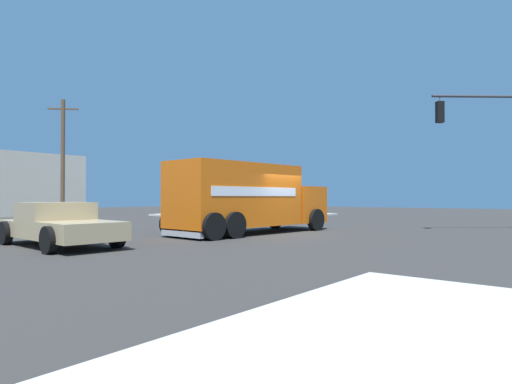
% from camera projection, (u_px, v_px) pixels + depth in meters
% --- Properties ---
extents(ground_plane, '(100.00, 100.00, 0.00)m').
position_uv_depth(ground_plane, '(280.00, 233.00, 18.55)').
color(ground_plane, '#33302D').
extents(sidewalk_corner_far, '(11.50, 11.50, 0.14)m').
position_uv_depth(sidewalk_corner_far, '(245.00, 215.00, 37.11)').
color(sidewalk_corner_far, beige).
rests_on(sidewalk_corner_far, ground).
extents(delivery_truck, '(8.02, 3.23, 2.93)m').
position_uv_depth(delivery_truck, '(248.00, 198.00, 18.51)').
color(delivery_truck, orange).
rests_on(delivery_truck, ground).
extents(traffic_light_primary, '(3.31, 3.78, 6.34)m').
position_uv_depth(traffic_light_primary, '(504.00, 138.00, 19.52)').
color(traffic_light_primary, '#38383D').
rests_on(traffic_light_primary, ground).
extents(pickup_tan, '(2.51, 5.31, 1.38)m').
position_uv_depth(pickup_tan, '(59.00, 223.00, 13.64)').
color(pickup_tan, tan).
rests_on(pickup_tan, ground).
extents(vending_machine_red, '(1.09, 1.15, 1.85)m').
position_uv_depth(vending_machine_red, '(248.00, 203.00, 34.06)').
color(vending_machine_red, yellow).
rests_on(vending_machine_red, sidewalk_corner_far).
extents(vending_machine_blue, '(1.13, 1.05, 1.85)m').
position_uv_depth(vending_machine_blue, '(211.00, 203.00, 37.77)').
color(vending_machine_blue, black).
rests_on(vending_machine_blue, sidewalk_corner_far).
extents(palm_tree_far, '(2.52, 2.49, 4.81)m').
position_uv_depth(palm_tree_far, '(221.00, 177.00, 39.67)').
color(palm_tree_far, '#7A6647').
rests_on(palm_tree_far, sidewalk_corner_far).
extents(utility_pole, '(1.64, 1.64, 8.88)m').
position_uv_depth(utility_pole, '(63.00, 157.00, 32.40)').
color(utility_pole, brown).
rests_on(utility_pole, ground).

